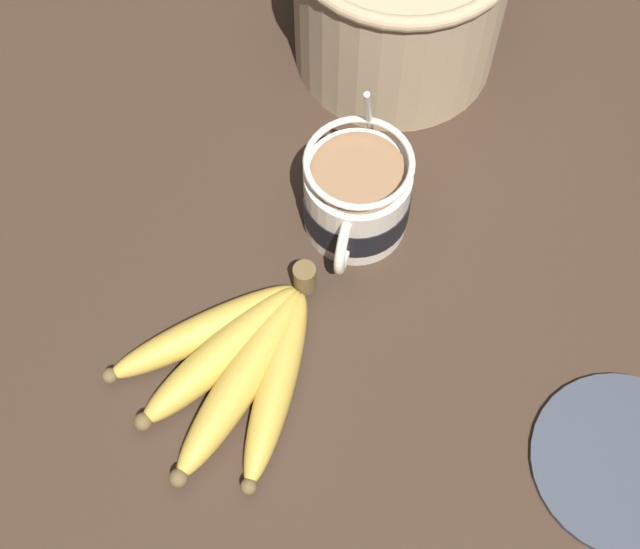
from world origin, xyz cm
name	(u,v)px	position (x,y,z in cm)	size (l,w,h in cm)	color
table	(354,280)	(0.00, 0.00, 1.71)	(100.26, 100.26, 3.41)	#332319
coffee_mug	(356,198)	(-4.99, -1.03, 7.59)	(16.21, 9.56, 16.45)	beige
banana_bunch	(236,363)	(11.40, -7.74, 5.05)	(20.56, 16.20, 4.06)	brown
small_plate	(624,463)	(12.26, 24.66, 3.71)	(15.07, 15.07, 0.60)	#333842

